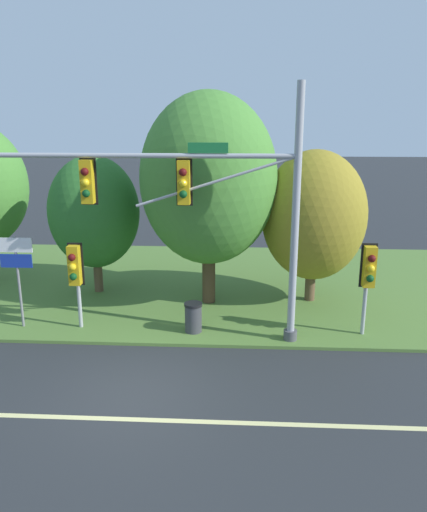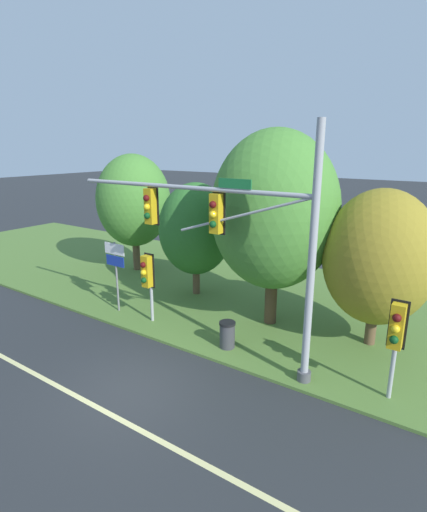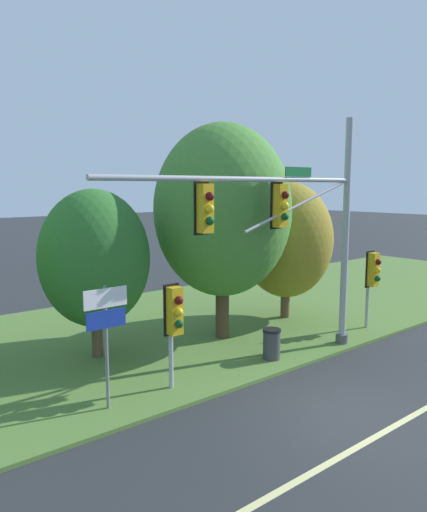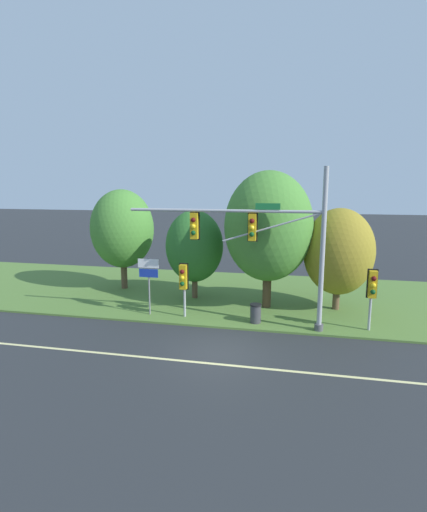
{
  "view_description": "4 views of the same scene",
  "coord_description": "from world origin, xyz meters",
  "px_view_note": "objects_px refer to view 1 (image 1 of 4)",
  "views": [
    {
      "loc": [
        2.53,
        -10.82,
        6.47
      ],
      "look_at": [
        1.71,
        3.91,
        2.4
      ],
      "focal_mm": 35.0,
      "sensor_mm": 36.0,
      "label": 1
    },
    {
      "loc": [
        7.69,
        -7.05,
        6.78
      ],
      "look_at": [
        0.03,
        4.18,
        3.0
      ],
      "focal_mm": 28.0,
      "sensor_mm": 36.0,
      "label": 2
    },
    {
      "loc": [
        -9.55,
        -6.68,
        5.32
      ],
      "look_at": [
        -1.0,
        3.62,
        3.43
      ],
      "focal_mm": 35.0,
      "sensor_mm": 36.0,
      "label": 3
    },
    {
      "loc": [
        3.03,
        -14.97,
        6.69
      ],
      "look_at": [
        -1.05,
        3.87,
        3.2
      ],
      "focal_mm": 28.0,
      "sensor_mm": 36.0,
      "label": 4
    }
  ],
  "objects_px": {
    "pedestrian_signal_further_along": "(75,270)",
    "tree_left_of_mast": "(94,212)",
    "route_sign_post": "(17,265)",
    "tree_behind_signpost": "(208,180)",
    "trash_bin": "(193,317)",
    "tree_mid_verge": "(314,216)",
    "pedestrian_signal_near_kerb": "(369,272)",
    "traffic_signal_mast": "(206,199)"
  },
  "relations": [
    {
      "from": "pedestrian_signal_further_along",
      "to": "tree_left_of_mast",
      "type": "relative_size",
      "value": 0.54
    },
    {
      "from": "route_sign_post",
      "to": "tree_left_of_mast",
      "type": "bearing_deg",
      "value": 67.09
    },
    {
      "from": "tree_behind_signpost",
      "to": "trash_bin",
      "type": "relative_size",
      "value": 7.85
    },
    {
      "from": "tree_mid_verge",
      "to": "trash_bin",
      "type": "bearing_deg",
      "value": -142.42
    },
    {
      "from": "tree_left_of_mast",
      "to": "route_sign_post",
      "type": "bearing_deg",
      "value": -112.91
    },
    {
      "from": "route_sign_post",
      "to": "trash_bin",
      "type": "bearing_deg",
      "value": -0.96
    },
    {
      "from": "pedestrian_signal_near_kerb",
      "to": "route_sign_post",
      "type": "relative_size",
      "value": 0.98
    },
    {
      "from": "pedestrian_signal_near_kerb",
      "to": "trash_bin",
      "type": "xyz_separation_m",
      "value": [
        -5.18,
        0.06,
        -1.58
      ]
    },
    {
      "from": "pedestrian_signal_near_kerb",
      "to": "trash_bin",
      "type": "bearing_deg",
      "value": 179.35
    },
    {
      "from": "trash_bin",
      "to": "tree_mid_verge",
      "type": "bearing_deg",
      "value": 37.58
    },
    {
      "from": "traffic_signal_mast",
      "to": "pedestrian_signal_near_kerb",
      "type": "height_order",
      "value": "traffic_signal_mast"
    },
    {
      "from": "trash_bin",
      "to": "tree_left_of_mast",
      "type": "bearing_deg",
      "value": 138.02
    },
    {
      "from": "traffic_signal_mast",
      "to": "tree_behind_signpost",
      "type": "height_order",
      "value": "traffic_signal_mast"
    },
    {
      "from": "pedestrian_signal_near_kerb",
      "to": "tree_mid_verge",
      "type": "distance_m",
      "value": 3.5
    },
    {
      "from": "traffic_signal_mast",
      "to": "tree_left_of_mast",
      "type": "bearing_deg",
      "value": 137.69
    },
    {
      "from": "traffic_signal_mast",
      "to": "pedestrian_signal_further_along",
      "type": "xyz_separation_m",
      "value": [
        -4.01,
        0.41,
        -2.27
      ]
    },
    {
      "from": "pedestrian_signal_further_along",
      "to": "trash_bin",
      "type": "distance_m",
      "value": 3.88
    },
    {
      "from": "traffic_signal_mast",
      "to": "pedestrian_signal_further_along",
      "type": "height_order",
      "value": "traffic_signal_mast"
    },
    {
      "from": "pedestrian_signal_near_kerb",
      "to": "pedestrian_signal_further_along",
      "type": "height_order",
      "value": "pedestrian_signal_near_kerb"
    },
    {
      "from": "traffic_signal_mast",
      "to": "trash_bin",
      "type": "bearing_deg",
      "value": 134.79
    },
    {
      "from": "pedestrian_signal_further_along",
      "to": "tree_behind_signpost",
      "type": "relative_size",
      "value": 0.38
    },
    {
      "from": "tree_left_of_mast",
      "to": "trash_bin",
      "type": "xyz_separation_m",
      "value": [
        3.97,
        -3.57,
        -2.58
      ]
    },
    {
      "from": "tree_left_of_mast",
      "to": "tree_mid_verge",
      "type": "height_order",
      "value": "tree_mid_verge"
    },
    {
      "from": "route_sign_post",
      "to": "tree_left_of_mast",
      "type": "distance_m",
      "value": 3.91
    },
    {
      "from": "tree_left_of_mast",
      "to": "trash_bin",
      "type": "bearing_deg",
      "value": -41.98
    },
    {
      "from": "pedestrian_signal_further_along",
      "to": "tree_mid_verge",
      "type": "height_order",
      "value": "tree_mid_verge"
    },
    {
      "from": "traffic_signal_mast",
      "to": "pedestrian_signal_near_kerb",
      "type": "bearing_deg",
      "value": 4.41
    },
    {
      "from": "pedestrian_signal_near_kerb",
      "to": "tree_left_of_mast",
      "type": "height_order",
      "value": "tree_left_of_mast"
    },
    {
      "from": "pedestrian_signal_near_kerb",
      "to": "traffic_signal_mast",
      "type": "bearing_deg",
      "value": -175.59
    },
    {
      "from": "pedestrian_signal_near_kerb",
      "to": "tree_left_of_mast",
      "type": "relative_size",
      "value": 0.56
    },
    {
      "from": "tree_left_of_mast",
      "to": "tree_mid_verge",
      "type": "relative_size",
      "value": 0.95
    },
    {
      "from": "pedestrian_signal_near_kerb",
      "to": "tree_behind_signpost",
      "type": "distance_m",
      "value": 6.05
    },
    {
      "from": "tree_mid_verge",
      "to": "traffic_signal_mast",
      "type": "bearing_deg",
      "value": -135.52
    },
    {
      "from": "tree_mid_verge",
      "to": "trash_bin",
      "type": "distance_m",
      "value": 5.65
    },
    {
      "from": "route_sign_post",
      "to": "tree_mid_verge",
      "type": "bearing_deg",
      "value": 17.45
    },
    {
      "from": "route_sign_post",
      "to": "tree_behind_signpost",
      "type": "xyz_separation_m",
      "value": [
        5.75,
        2.56,
        2.34
      ]
    },
    {
      "from": "tree_behind_signpost",
      "to": "tree_mid_verge",
      "type": "height_order",
      "value": "tree_behind_signpost"
    },
    {
      "from": "traffic_signal_mast",
      "to": "tree_mid_verge",
      "type": "relative_size",
      "value": 1.7
    },
    {
      "from": "pedestrian_signal_further_along",
      "to": "traffic_signal_mast",
      "type": "bearing_deg",
      "value": -5.89
    },
    {
      "from": "pedestrian_signal_further_along",
      "to": "tree_behind_signpost",
      "type": "bearing_deg",
      "value": 34.34
    },
    {
      "from": "pedestrian_signal_near_kerb",
      "to": "route_sign_post",
      "type": "distance_m",
      "value": 10.62
    },
    {
      "from": "route_sign_post",
      "to": "tree_behind_signpost",
      "type": "height_order",
      "value": "tree_behind_signpost"
    }
  ]
}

